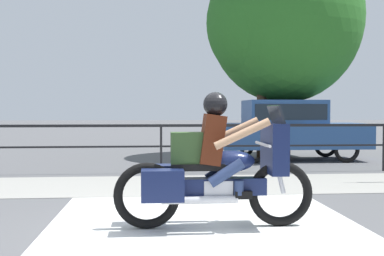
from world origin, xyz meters
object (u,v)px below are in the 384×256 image
at_px(motorcycle, 215,168).
at_px(parked_car, 289,126).
at_px(tree_behind_sign, 285,19).
at_px(tree_behind_car, 262,23).

xyz_separation_m(motorcycle, parked_car, (3.06, 7.44, 0.23)).
height_order(parked_car, tree_behind_sign, tree_behind_sign).
height_order(tree_behind_sign, tree_behind_car, tree_behind_sign).
bearing_deg(tree_behind_car, tree_behind_sign, 19.70).
bearing_deg(parked_car, tree_behind_car, 132.92).
bearing_deg(motorcycle, tree_behind_sign, 64.65).
xyz_separation_m(parked_car, tree_behind_car, (-0.61, 0.69, 2.96)).
distance_m(parked_car, tree_behind_sign, 3.30).
height_order(motorcycle, parked_car, parked_car).
height_order(motorcycle, tree_behind_car, tree_behind_car).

